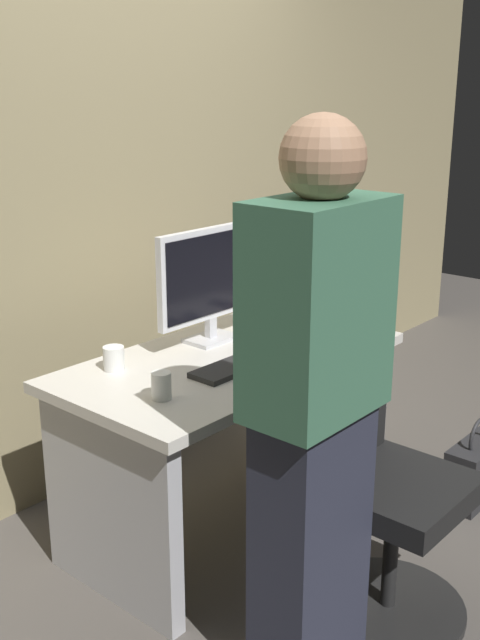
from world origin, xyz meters
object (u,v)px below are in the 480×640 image
cup_by_monitor (114,358)px  cell_phone (341,334)px  person_at_desk (315,414)px  cup_near_keyboard (161,386)px  keyboard (242,363)px  mouse (289,343)px  monitor (211,278)px  handbag (476,470)px  book_stack (289,309)px  desk (230,411)px  office_chair (379,492)px

cup_by_monitor → cell_phone: cup_by_monitor is taller
person_at_desk → cup_near_keyboard: person_at_desk is taller
keyboard → mouse: (0.28, -0.00, 0.01)m
monitor → handbag: size_ratio=1.43×
person_at_desk → cup_near_keyboard: 0.61m
mouse → book_stack: book_stack is taller
cup_by_monitor → handbag: cup_by_monitor is taller
desk → person_at_desk: 0.91m
cup_near_keyboard → person_at_desk: bearing=-89.3°
book_stack → handbag: book_stack is taller
cell_phone → office_chair: bearing=-133.9°
office_chair → mouse: size_ratio=9.40×
office_chair → person_at_desk: person_at_desk is taller
monitor → book_stack: monitor is taller
keyboard → person_at_desk: bearing=-122.6°
book_stack → desk: bearing=-171.8°
monitor → cup_near_keyboard: bearing=-152.4°
cup_near_keyboard → cell_phone: cup_near_keyboard is taller
office_chair → cell_phone: size_ratio=6.53×
person_at_desk → cup_near_keyboard: bearing=90.7°
mouse → cup_by_monitor: (-0.60, 0.32, 0.03)m
person_at_desk → cup_by_monitor: 0.93m
cup_near_keyboard → mouse: bearing=-0.4°
monitor → book_stack: size_ratio=2.38×
office_chair → mouse: 0.72m
person_at_desk → mouse: size_ratio=16.39×
person_at_desk → monitor: bearing=59.0°
desk → keyboard: size_ratio=3.11×
person_at_desk → mouse: 0.90m
monitor → mouse: monitor is taller
book_stack → handbag: 1.04m
person_at_desk → monitor: size_ratio=3.03×
desk → cup_near_keyboard: bearing=-166.6°
desk → person_at_desk: bearing=-122.3°
cell_phone → handbag: cell_phone is taller
desk → monitor: monitor is taller
book_stack → cell_phone: 0.25m
book_stack → mouse: bearing=-142.7°
monitor → handbag: bearing=-48.2°
desk → mouse: size_ratio=13.38×
person_at_desk → book_stack: 1.19m
cup_near_keyboard → book_stack: (0.91, 0.17, 0.02)m
person_at_desk → book_stack: person_at_desk is taller
cup_near_keyboard → book_stack: bearing=10.8°
keyboard → cup_by_monitor: bearing=136.1°
person_at_desk → keyboard: (0.39, 0.60, -0.11)m
desk → office_chair: office_chair is taller
cup_near_keyboard → handbag: (1.28, -0.55, -0.63)m
cup_near_keyboard → cup_by_monitor: 0.33m
mouse → cup_near_keyboard: (-0.67, 0.00, 0.03)m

